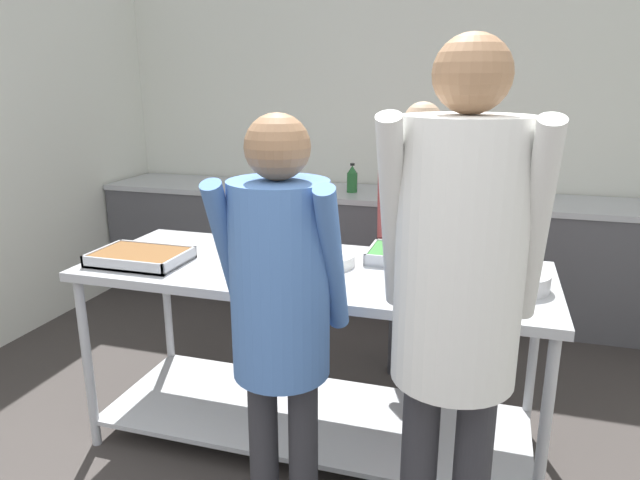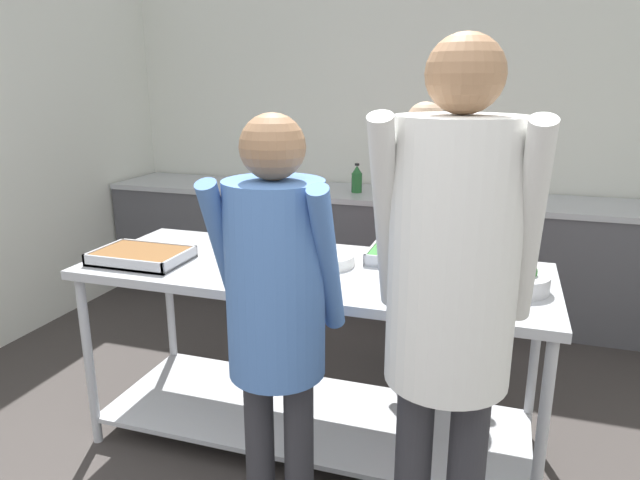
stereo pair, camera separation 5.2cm
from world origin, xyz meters
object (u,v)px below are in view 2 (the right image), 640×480
object	(u,v)px
serving_tray_roast	(141,256)
cook_behind_counter	(421,216)
guest_serving_left	(451,286)
serving_tray_vegetables	(423,257)
water_bottle	(357,179)
broccoli_bowl	(517,280)
guest_serving_right	(276,298)
sauce_pan	(266,238)
plate_stack	(328,259)

from	to	relation	value
serving_tray_roast	cook_behind_counter	xyz separation A→B (m)	(1.15, 0.95, 0.06)
guest_serving_left	serving_tray_vegetables	bearing A→B (deg)	102.29
serving_tray_roast	water_bottle	distance (m)	2.03
broccoli_bowl	guest_serving_right	size ratio (longest dim) A/B	0.16
broccoli_bowl	water_bottle	size ratio (longest dim) A/B	1.16
serving_tray_roast	sauce_pan	distance (m)	0.60
serving_tray_vegetables	serving_tray_roast	bearing A→B (deg)	-162.82
broccoli_bowl	cook_behind_counter	world-z (taller)	cook_behind_counter
serving_tray_vegetables	water_bottle	xyz separation A→B (m)	(-0.72, 1.57, 0.07)
serving_tray_roast	plate_stack	xyz separation A→B (m)	(0.83, 0.22, -0.00)
sauce_pan	serving_tray_vegetables	xyz separation A→B (m)	(0.78, -0.00, -0.03)
guest_serving_right	water_bottle	distance (m)	2.47
guest_serving_left	sauce_pan	bearing A→B (deg)	135.99
sauce_pan	serving_tray_vegetables	bearing A→B (deg)	-0.27
serving_tray_vegetables	plate_stack	bearing A→B (deg)	-158.50
serving_tray_roast	guest_serving_left	bearing A→B (deg)	-21.38
cook_behind_counter	guest_serving_left	bearing A→B (deg)	-78.80
guest_serving_left	guest_serving_right	size ratio (longest dim) A/B	1.13
plate_stack	cook_behind_counter	distance (m)	0.80
plate_stack	broccoli_bowl	bearing A→B (deg)	-5.91
sauce_pan	broccoli_bowl	world-z (taller)	broccoli_bowl
water_bottle	cook_behind_counter	bearing A→B (deg)	-58.12
cook_behind_counter	guest_serving_right	bearing A→B (deg)	-100.67
cook_behind_counter	serving_tray_roast	bearing A→B (deg)	-140.27
broccoli_bowl	guest_serving_right	distance (m)	1.00
plate_stack	guest_serving_left	bearing A→B (deg)	-52.11
plate_stack	serving_tray_vegetables	bearing A→B (deg)	21.50
broccoli_bowl	guest_serving_left	xyz separation A→B (m)	(-0.20, -0.71, 0.20)
sauce_pan	water_bottle	size ratio (longest dim) A/B	1.97
plate_stack	serving_tray_vegetables	size ratio (longest dim) A/B	0.51
broccoli_bowl	guest_serving_left	distance (m)	0.76
plate_stack	guest_serving_right	distance (m)	0.72
serving_tray_roast	broccoli_bowl	distance (m)	1.66
plate_stack	cook_behind_counter	xyz separation A→B (m)	(0.31, 0.73, 0.06)
guest_serving_right	serving_tray_roast	bearing A→B (deg)	150.58
plate_stack	broccoli_bowl	world-z (taller)	broccoli_bowl
cook_behind_counter	serving_tray_vegetables	bearing A→B (deg)	-80.63
sauce_pan	guest_serving_right	distance (m)	0.97
plate_stack	broccoli_bowl	xyz separation A→B (m)	(0.82, -0.08, 0.02)
water_bottle	guest_serving_right	bearing A→B (deg)	-81.85
sauce_pan	serving_tray_vegetables	distance (m)	0.78
guest_serving_right	cook_behind_counter	xyz separation A→B (m)	(0.27, 1.45, -0.02)
serving_tray_roast	guest_serving_left	world-z (taller)	guest_serving_left
serving_tray_roast	broccoli_bowl	size ratio (longest dim) A/B	1.66
broccoli_bowl	cook_behind_counter	size ratio (longest dim) A/B	0.16
guest_serving_left	water_bottle	world-z (taller)	guest_serving_left
sauce_pan	cook_behind_counter	size ratio (longest dim) A/B	0.27
plate_stack	serving_tray_vegetables	xyz separation A→B (m)	(0.41, 0.16, 0.00)
sauce_pan	plate_stack	size ratio (longest dim) A/B	1.71
water_bottle	serving_tray_vegetables	bearing A→B (deg)	-65.47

